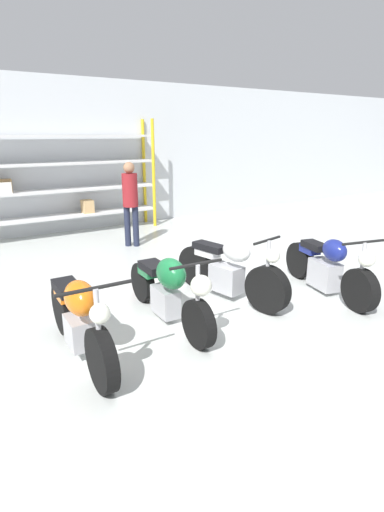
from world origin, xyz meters
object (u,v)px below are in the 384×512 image
motorcycle_green (168,289)px  motorcycle_blue (328,267)px  motorcycle_white (229,271)px  shelving_rack (50,179)px  person_browsing (130,197)px  motorcycle_orange (79,318)px

motorcycle_green → motorcycle_blue: (2.51, -0.40, -0.05)m
motorcycle_white → motorcycle_blue: 1.52m
shelving_rack → person_browsing: (1.19, -1.78, -0.27)m
motorcycle_white → motorcycle_green: bearing=-90.8°
motorcycle_white → motorcycle_blue: size_ratio=1.00×
motorcycle_green → motorcycle_blue: size_ratio=1.05×
motorcycle_blue → motorcycle_orange: bearing=-79.4°
motorcycle_orange → person_browsing: bearing=149.6°
motorcycle_white → motorcycle_orange: bearing=-90.4°
motorcycle_orange → motorcycle_blue: motorcycle_orange is taller
motorcycle_orange → motorcycle_blue: 3.73m
motorcycle_orange → motorcycle_green: 1.24m
motorcycle_green → motorcycle_white: bearing=102.6°
motorcycle_white → person_browsing: person_browsing is taller
motorcycle_orange → person_browsing: (2.30, 3.87, 0.59)m
shelving_rack → motorcycle_blue: 6.42m
motorcycle_white → person_browsing: 3.45m
shelving_rack → person_browsing: bearing=-56.2°
motorcycle_orange → motorcycle_green: size_ratio=0.94×
motorcycle_orange → motorcycle_blue: size_ratio=0.99×
person_browsing → motorcycle_orange: bearing=4.7°
motorcycle_orange → motorcycle_white: bearing=102.0°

